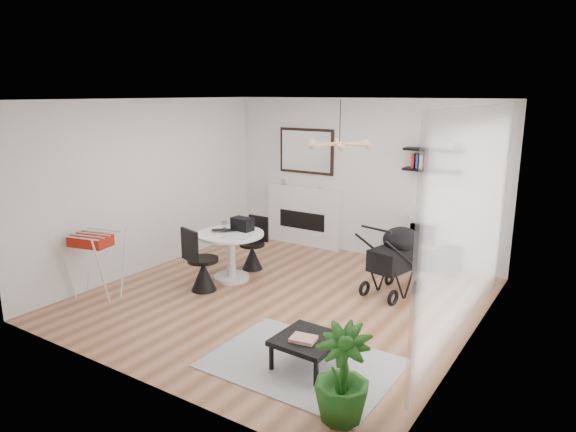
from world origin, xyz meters
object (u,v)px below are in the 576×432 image
Objects in this scene: drying_rack at (95,263)px; potted_plant at (342,374)px; crt_tv at (427,232)px; stroller at (395,262)px; coffee_table at (308,341)px; dining_table at (231,249)px; fireplace at (304,209)px; tv_console at (425,257)px.

potted_plant is (4.13, -0.62, -0.05)m from drying_rack.
stroller is at bearing -91.67° from crt_tv.
drying_rack is 1.44× the size of coffee_table.
fireplace is at bearing 91.11° from dining_table.
fireplace is 2.47× the size of potted_plant.
coffee_table is (0.02, -2.42, -0.16)m from stroller.
tv_console is at bearing 101.05° from stroller.
tv_console is at bearing 89.78° from coffee_table.
potted_plant reaches higher than tv_console.
drying_rack reaches higher than crt_tv.
crt_tv is (2.37, -0.13, -0.07)m from fireplace.
crt_tv is at bearing 100.92° from stroller.
drying_rack reaches higher than coffee_table.
potted_plant is at bearing -55.24° from fireplace.
dining_table is (-2.32, -2.08, 0.28)m from tv_console.
dining_table is (-2.32, -2.08, -0.13)m from crt_tv.
fireplace is 3.32× the size of coffee_table.
stroller is 2.42m from coffee_table.
coffee_table is (-0.01, -3.67, 0.10)m from tv_console.
fireplace is at bearing 176.95° from crt_tv.
stroller is at bearing 103.39° from potted_plant.
potted_plant is at bearing -64.02° from stroller.
drying_rack is 0.88× the size of stroller.
stroller reaches higher than coffee_table.
stroller is at bearing 19.90° from dining_table.
coffee_table is (-0.02, -3.67, -0.32)m from crt_tv.
drying_rack is (-3.44, -3.64, 0.29)m from tv_console.
fireplace reaches higher than drying_rack.
tv_console is 1.24× the size of potted_plant.
fireplace reaches higher than coffee_table.
drying_rack is 4.17m from potted_plant.
crt_tv is at bearing 41.84° from dining_table.
crt_tv is at bearing -3.05° from fireplace.
drying_rack is at bearing -133.37° from tv_console.
crt_tv is 0.75× the size of coffee_table.
dining_table is at bearing 145.44° from coffee_table.
crt_tv is at bearing 99.06° from potted_plant.
tv_console is 1.08× the size of dining_table.
crt_tv is (0.00, -0.00, 0.42)m from tv_console.
fireplace is 2.22m from dining_table.
stroller is (3.41, 2.39, -0.04)m from drying_rack.
dining_table is at bearing 143.97° from potted_plant.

